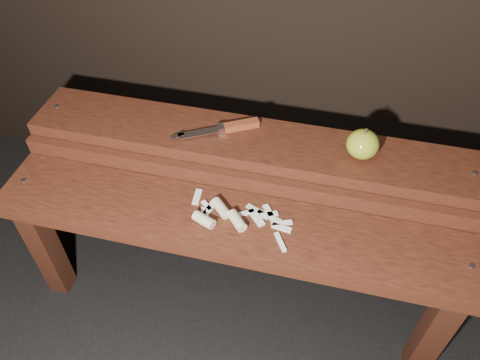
% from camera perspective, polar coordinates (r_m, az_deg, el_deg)
% --- Properties ---
extents(ground, '(60.00, 60.00, 0.00)m').
position_cam_1_polar(ground, '(1.51, -0.55, -13.55)').
color(ground, black).
extents(bench_front_tier, '(1.20, 0.20, 0.42)m').
position_cam_1_polar(bench_front_tier, '(1.19, -1.40, -7.35)').
color(bench_front_tier, black).
rests_on(bench_front_tier, ground).
extents(bench_rear_tier, '(1.20, 0.21, 0.50)m').
position_cam_1_polar(bench_rear_tier, '(1.29, 1.12, 2.17)').
color(bench_rear_tier, black).
rests_on(bench_rear_tier, ground).
extents(apple, '(0.08, 0.08, 0.09)m').
position_cam_1_polar(apple, '(1.20, 14.73, 4.24)').
color(apple, olive).
rests_on(apple, bench_rear_tier).
extents(knife, '(0.22, 0.13, 0.02)m').
position_cam_1_polar(knife, '(1.25, -1.21, 6.45)').
color(knife, maroon).
rests_on(knife, bench_rear_tier).
extents(apple_scraps, '(0.26, 0.14, 0.03)m').
position_cam_1_polar(apple_scraps, '(1.14, -1.32, -4.40)').
color(apple_scraps, beige).
rests_on(apple_scraps, bench_front_tier).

